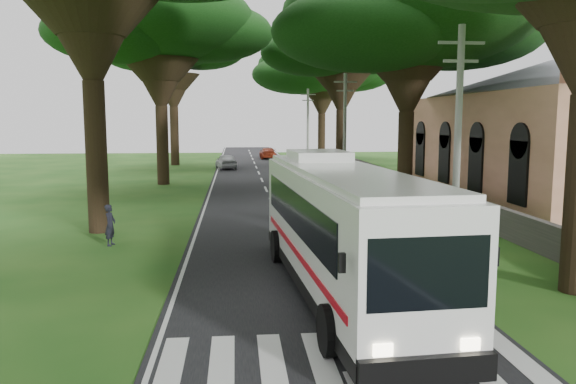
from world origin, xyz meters
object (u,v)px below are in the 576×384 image
Objects in this scene: church at (550,118)px; pedestrian at (110,225)px; distant_car_a at (226,161)px; pole_near at (458,139)px; coach_bus at (341,227)px; distant_car_c at (268,153)px; pole_mid at (345,129)px; pole_far at (308,126)px.

pedestrian is at bearing -153.61° from church.
pedestrian is at bearing 73.64° from distant_car_a.
coach_bus is at bearing -142.97° from pole_near.
pole_near reaches higher than distant_car_c.
church reaches higher than pedestrian.
coach_bus is at bearing -131.79° from church.
church is 5.59× the size of distant_car_a.
church is 19.88m from pole_near.
church is 29.88m from distant_car_a.
distant_car_a is (-3.80, 40.08, -1.15)m from coach_bus.
pedestrian is (-12.43, -16.76, -3.38)m from pole_mid.
pedestrian is (-7.73, 6.79, -1.10)m from coach_bus.
distant_car_a is 33.52m from pedestrian.
pole_mid is at bearing 90.00° from pole_near.
pole_far is at bearing 80.14° from coach_bus.
coach_bus is at bearing -101.30° from pole_mid.
pole_near is 1.00× the size of pole_far.
distant_car_c is (-3.62, 10.44, -3.47)m from pole_far.
church reaches higher than distant_car_c.
pole_far is at bearing -167.41° from distant_car_a.
distant_car_c is at bearing 94.11° from pole_near.
pole_mid is 1.71× the size of distant_car_c.
distant_car_c is 48.01m from pedestrian.
church is 5.14× the size of distant_car_c.
distant_car_a is (-8.50, 16.53, -3.42)m from pole_mid.
church is at bearing -63.18° from pole_far.
pole_far is 11.58m from distant_car_c.
pole_near reaches higher than pedestrian.
pole_far is 1.86× the size of distant_car_a.
coach_bus is 54.01m from distant_car_c.
church reaches higher than pole_mid.
pole_far reaches higher than distant_car_c.
distant_car_c is (1.08, 53.99, -1.20)m from coach_bus.
pole_near is at bearing 33.34° from coach_bus.
pedestrian is (-3.93, -33.29, 0.04)m from distant_car_a.
pole_mid is at bearing 160.19° from church.
distant_car_a is at bearing 2.81° from pedestrian.
distant_car_a is (-8.50, 36.53, -3.42)m from pole_near.
church is 1.97× the size of coach_bus.
pole_mid reaches higher than distant_car_a.
distant_car_a is at bearing 117.21° from pole_mid.
coach_bus is (-4.70, -3.55, -2.27)m from pole_near.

